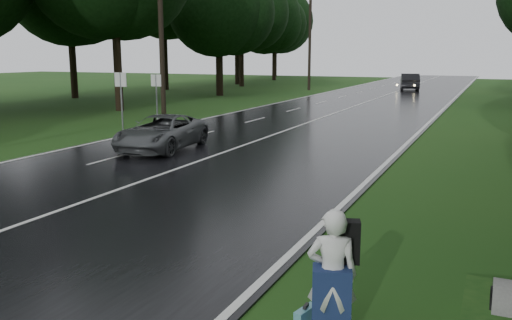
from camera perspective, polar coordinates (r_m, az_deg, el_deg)
The scene contains 13 objects.
road at distance 28.19m, azimuth 5.50°, elevation 3.93°, with size 12.00×140.00×0.04m, color black.
lane_center at distance 28.19m, azimuth 5.50°, elevation 3.98°, with size 0.12×140.00×0.01m, color silver.
grey_car at distance 20.36m, azimuth -10.02°, elevation 2.90°, with size 2.13×4.62×1.28m, color #4A4D4F.
far_car at distance 56.37m, azimuth 16.06°, elevation 8.02°, with size 1.74×4.98×1.64m, color black.
hitchhiker at distance 6.89m, azimuth 8.17°, elevation -12.52°, with size 0.72×0.69×1.72m.
suitcase at distance 7.37m, azimuth 5.31°, elevation -16.44°, with size 0.12×0.41×0.29m, color teal.
utility_pole_mid at distance 31.41m, azimuth -9.78°, elevation 4.52°, with size 1.80×0.28×9.12m, color black, non-canonical shape.
utility_pole_far at distance 54.83m, azimuth 5.65°, elevation 7.42°, with size 1.80×0.28×10.15m, color black, non-canonical shape.
road_sign_a at distance 26.31m, azimuth -13.99°, elevation 3.09°, with size 0.65×0.10×2.72m, color white, non-canonical shape.
road_sign_b at distance 28.60m, azimuth -10.44°, elevation 3.86°, with size 0.61×0.10×2.54m, color white, non-canonical shape.
tree_left_d at distance 35.67m, azimuth -14.30°, elevation 5.12°, with size 10.57×10.57×16.51m, color black, non-canonical shape.
tree_left_e at distance 47.56m, azimuth -3.88°, elevation 6.88°, with size 8.30×8.30×12.97m, color black, non-canonical shape.
tree_left_f at distance 61.17m, azimuth -1.53°, elevation 7.85°, with size 9.37×9.37×14.65m, color black, non-canonical shape.
Camera 1 is at (8.97, -6.49, 3.56)m, focal length 37.54 mm.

